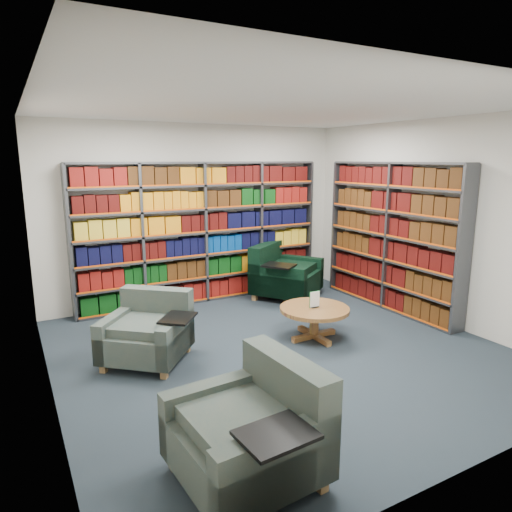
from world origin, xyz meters
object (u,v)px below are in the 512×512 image
chair_green_right (281,276)px  coffee_table (314,314)px  chair_teal_front (257,432)px  chair_teal_left (150,333)px

chair_green_right → coffee_table: size_ratio=1.52×
chair_green_right → chair_teal_front: size_ratio=1.18×
chair_teal_left → chair_teal_front: (0.11, -2.33, 0.03)m
chair_green_right → coffee_table: (-0.61, -1.76, -0.02)m
chair_teal_left → chair_green_right: chair_green_right is taller
chair_teal_front → coffee_table: (1.89, 1.91, -0.01)m
chair_teal_left → coffee_table: chair_teal_left is taller
chair_green_right → coffee_table: chair_green_right is taller
chair_teal_left → coffee_table: (2.01, -0.42, 0.02)m
chair_teal_left → chair_green_right: (2.61, 1.34, 0.04)m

